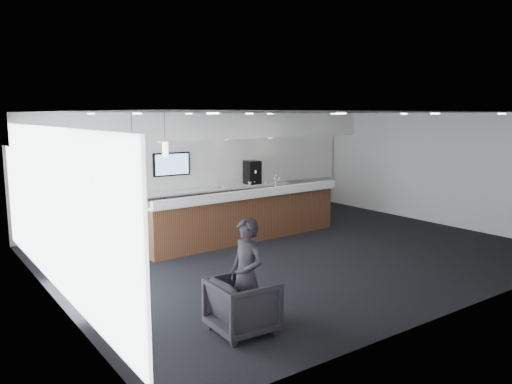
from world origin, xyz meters
TOP-DOWN VIEW (x-y plane):
  - ground at (0.00, 0.00)m, footprint 10.00×10.00m
  - ceiling at (0.00, 0.00)m, footprint 10.00×8.00m
  - back_wall at (0.00, 4.00)m, footprint 10.00×0.02m
  - left_wall at (-5.00, 0.00)m, footprint 0.02×8.00m
  - right_wall at (5.00, 0.00)m, footprint 0.02×8.00m
  - soffit_bulkhead at (0.00, 3.55)m, footprint 10.00×0.90m
  - alcove_panel at (0.00, 3.97)m, footprint 9.80×0.06m
  - window_blinds_wall at (-4.96, 0.00)m, footprint 0.04×7.36m
  - back_credenza at (-0.00, 3.64)m, footprint 5.06×0.66m
  - wall_tv at (-1.00, 3.91)m, footprint 1.05×0.08m
  - pendant_left at (-2.40, 0.80)m, footprint 0.12×0.12m
  - pendant_right at (-3.10, 0.80)m, footprint 0.12×0.12m
  - ceiling_can_lights at (0.00, 0.00)m, footprint 7.00×5.00m
  - service_counter at (-0.30, 1.48)m, footprint 5.23×1.10m
  - coffee_machine at (1.46, 3.69)m, footprint 0.43×0.54m
  - info_sign_left at (0.23, 3.55)m, footprint 0.17×0.05m
  - info_sign_right at (1.41, 3.55)m, footprint 0.17×0.07m
  - armchair at (-3.20, -2.72)m, footprint 0.88×0.85m
  - lounge_guest at (-3.13, -2.72)m, footprint 0.45×0.62m
  - cup_0 at (1.81, 3.52)m, footprint 0.11×0.11m
  - cup_1 at (1.67, 3.52)m, footprint 0.15×0.15m
  - cup_2 at (1.53, 3.52)m, footprint 0.13×0.13m
  - cup_3 at (1.39, 3.52)m, footprint 0.14×0.14m
  - cup_4 at (1.25, 3.52)m, footprint 0.15×0.15m

SIDE VIEW (x-z plane):
  - ground at x=0.00m, z-range 0.00..0.00m
  - armchair at x=-3.20m, z-range 0.00..0.76m
  - back_credenza at x=0.00m, z-range 0.00..0.95m
  - service_counter at x=-0.30m, z-range -0.17..1.32m
  - lounge_guest at x=-3.13m, z-range 0.00..1.58m
  - cup_0 at x=1.81m, z-range 0.95..1.05m
  - cup_1 at x=1.67m, z-range 0.95..1.05m
  - cup_2 at x=1.53m, z-range 0.95..1.05m
  - cup_3 at x=1.39m, z-range 0.95..1.05m
  - cup_4 at x=1.25m, z-range 0.95..1.05m
  - info_sign_left at x=0.23m, z-range 0.95..1.18m
  - info_sign_right at x=1.41m, z-range 0.95..1.18m
  - coffee_machine at x=1.46m, z-range 0.95..1.63m
  - back_wall at x=0.00m, z-range 0.00..3.00m
  - left_wall at x=-5.00m, z-range 0.00..3.00m
  - right_wall at x=5.00m, z-range 0.00..3.00m
  - window_blinds_wall at x=-4.96m, z-range 0.23..2.77m
  - alcove_panel at x=0.00m, z-range 0.90..2.30m
  - wall_tv at x=-1.00m, z-range 1.34..1.96m
  - pendant_left at x=-2.40m, z-range 2.10..2.40m
  - pendant_right at x=-3.10m, z-range 2.10..2.40m
  - soffit_bulkhead at x=0.00m, z-range 2.30..3.00m
  - ceiling_can_lights at x=0.00m, z-range 2.96..2.98m
  - ceiling at x=0.00m, z-range 2.99..3.01m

